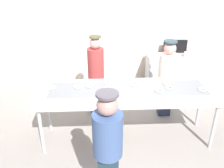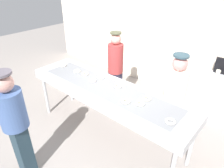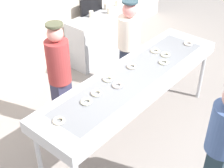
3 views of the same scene
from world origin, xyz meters
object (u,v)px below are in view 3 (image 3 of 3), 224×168
at_px(paper_cup_3, 91,14).
at_px(sugar_donut_1, 188,44).
at_px(paper_cup_0, 106,7).
at_px(sugar_donut_8, 165,55).
at_px(menu_display, 91,5).
at_px(sugar_donut_2, 118,85).
at_px(sugar_donut_6, 155,51).
at_px(sugar_donut_7, 164,62).
at_px(paper_cup_2, 117,3).
at_px(fryer_conveyor, 135,80).
at_px(sugar_donut_9, 108,79).
at_px(paper_cup_1, 109,11).
at_px(sugar_donut_4, 86,102).
at_px(customer_waiting, 222,143).
at_px(worker_assistant, 129,41).
at_px(sugar_donut_0, 59,121).
at_px(prep_counter, 100,37).
at_px(sugar_donut_5, 96,93).
at_px(sugar_donut_3, 132,66).
at_px(worker_baker, 60,74).

bearing_deg(paper_cup_3, sugar_donut_1, -89.84).
relative_size(sugar_donut_1, paper_cup_0, 1.12).
bearing_deg(sugar_donut_8, menu_display, 72.17).
bearing_deg(sugar_donut_2, sugar_donut_6, 7.39).
bearing_deg(sugar_donut_7, sugar_donut_6, 54.67).
bearing_deg(sugar_donut_1, paper_cup_2, 69.68).
xyz_separation_m(fryer_conveyor, sugar_donut_9, (-0.31, 0.19, 0.09)).
bearing_deg(paper_cup_2, paper_cup_0, 171.08).
distance_m(paper_cup_1, paper_cup_3, 0.37).
bearing_deg(sugar_donut_4, paper_cup_0, 36.78).
distance_m(sugar_donut_7, customer_waiting, 1.51).
bearing_deg(worker_assistant, sugar_donut_0, 7.79).
bearing_deg(sugar_donut_2, prep_counter, 47.27).
bearing_deg(sugar_donut_1, sugar_donut_4, 174.64).
bearing_deg(sugar_donut_2, sugar_donut_8, -2.33).
height_order(sugar_donut_7, paper_cup_1, sugar_donut_7).
relative_size(sugar_donut_0, worker_assistant, 0.08).
bearing_deg(worker_assistant, sugar_donut_9, 15.61).
bearing_deg(paper_cup_3, sugar_donut_7, -109.03).
height_order(fryer_conveyor, paper_cup_3, paper_cup_3).
bearing_deg(sugar_donut_7, sugar_donut_0, 173.55).
xyz_separation_m(sugar_donut_7, worker_assistant, (0.36, 0.87, -0.12)).
distance_m(customer_waiting, paper_cup_1, 3.63).
height_order(sugar_donut_5, paper_cup_3, sugar_donut_5).
bearing_deg(sugar_donut_7, sugar_donut_1, 0.94).
bearing_deg(sugar_donut_2, paper_cup_2, 39.48).
distance_m(sugar_donut_1, sugar_donut_3, 1.09).
height_order(sugar_donut_5, paper_cup_1, sugar_donut_5).
relative_size(customer_waiting, paper_cup_3, 14.13).
height_order(sugar_donut_4, sugar_donut_6, same).
bearing_deg(sugar_donut_3, worker_baker, 132.19).
xyz_separation_m(sugar_donut_2, sugar_donut_7, (0.82, -0.13, 0.00)).
xyz_separation_m(sugar_donut_6, prep_counter, (0.66, 1.68, -0.57)).
height_order(sugar_donut_4, sugar_donut_9, same).
bearing_deg(sugar_donut_7, prep_counter, 66.43).
xyz_separation_m(sugar_donut_2, worker_assistant, (1.18, 0.74, -0.12)).
relative_size(fryer_conveyor, sugar_donut_1, 22.60).
height_order(sugar_donut_6, worker_assistant, worker_assistant).
bearing_deg(paper_cup_2, fryer_conveyor, -135.75).
height_order(sugar_donut_2, worker_baker, worker_baker).
relative_size(fryer_conveyor, paper_cup_2, 25.32).
bearing_deg(paper_cup_0, sugar_donut_6, -118.54).
bearing_deg(paper_cup_1, sugar_donut_2, -137.12).
bearing_deg(paper_cup_0, fryer_conveyor, -130.60).
bearing_deg(sugar_donut_9, prep_counter, 44.76).
distance_m(sugar_donut_6, paper_cup_3, 1.81).
distance_m(fryer_conveyor, paper_cup_2, 2.68).
height_order(sugar_donut_0, paper_cup_1, sugar_donut_0).
relative_size(fryer_conveyor, sugar_donut_5, 22.60).
distance_m(sugar_donut_0, sugar_donut_4, 0.42).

